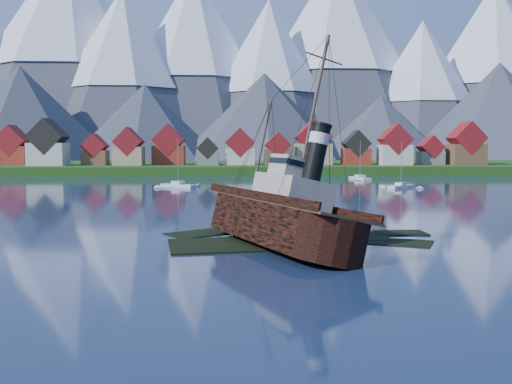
{
  "coord_description": "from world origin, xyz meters",
  "views": [
    {
      "loc": [
        -5.47,
        -62.32,
        10.74
      ],
      "look_at": [
        -2.44,
        6.0,
        5.0
      ],
      "focal_mm": 40.0,
      "sensor_mm": 36.0,
      "label": 1
    }
  ],
  "objects_px": {
    "sailboat_c": "(178,186)",
    "sailboat_e": "(360,179)",
    "tugboat_wreck": "(273,216)",
    "sailboat_d": "(401,187)"
  },
  "relations": [
    {
      "from": "tugboat_wreck",
      "to": "sailboat_c",
      "type": "relative_size",
      "value": 2.36
    },
    {
      "from": "sailboat_c",
      "to": "sailboat_e",
      "type": "xyz_separation_m",
      "value": [
        52.59,
        28.58,
        -0.02
      ]
    },
    {
      "from": "tugboat_wreck",
      "to": "sailboat_e",
      "type": "height_order",
      "value": "tugboat_wreck"
    },
    {
      "from": "sailboat_c",
      "to": "sailboat_e",
      "type": "bearing_deg",
      "value": -27.2
    },
    {
      "from": "tugboat_wreck",
      "to": "sailboat_c",
      "type": "bearing_deg",
      "value": 79.7
    },
    {
      "from": "sailboat_c",
      "to": "sailboat_e",
      "type": "height_order",
      "value": "sailboat_c"
    },
    {
      "from": "tugboat_wreck",
      "to": "sailboat_d",
      "type": "xyz_separation_m",
      "value": [
        37.25,
        76.87,
        -2.71
      ]
    },
    {
      "from": "sailboat_d",
      "to": "sailboat_e",
      "type": "xyz_separation_m",
      "value": [
        -2.46,
        33.85,
        -0.0
      ]
    },
    {
      "from": "sailboat_d",
      "to": "sailboat_c",
      "type": "bearing_deg",
      "value": -137.0
    },
    {
      "from": "tugboat_wreck",
      "to": "sailboat_d",
      "type": "bearing_deg",
      "value": 41.62
    }
  ]
}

